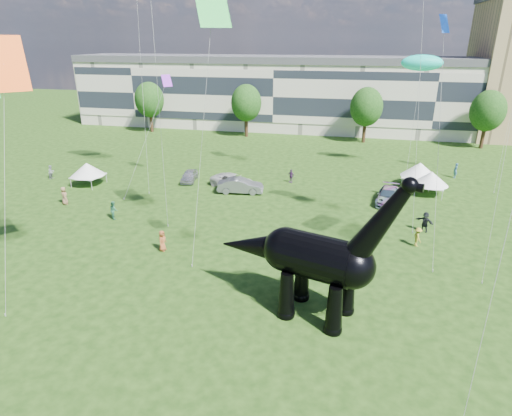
# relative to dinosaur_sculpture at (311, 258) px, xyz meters

# --- Properties ---
(ground) EXTENTS (220.00, 220.00, 0.00)m
(ground) POSITION_rel_dinosaur_sculpture_xyz_m (-4.54, -3.72, -3.81)
(ground) COLOR #16330C
(ground) RESTS_ON ground
(terrace_row) EXTENTS (78.00, 11.00, 12.00)m
(terrace_row) POSITION_rel_dinosaur_sculpture_xyz_m (-12.54, 58.28, 2.19)
(terrace_row) COLOR beige
(terrace_row) RESTS_ON ground
(tree_far_left) EXTENTS (5.20, 5.20, 9.44)m
(tree_far_left) POSITION_rel_dinosaur_sculpture_xyz_m (-34.54, 49.28, 2.48)
(tree_far_left) COLOR #382314
(tree_far_left) RESTS_ON ground
(tree_mid_left) EXTENTS (5.20, 5.20, 9.44)m
(tree_mid_left) POSITION_rel_dinosaur_sculpture_xyz_m (-16.54, 49.28, 2.48)
(tree_mid_left) COLOR #382314
(tree_mid_left) RESTS_ON ground
(tree_mid_right) EXTENTS (5.20, 5.20, 9.44)m
(tree_mid_right) POSITION_rel_dinosaur_sculpture_xyz_m (3.46, 49.28, 2.48)
(tree_mid_right) COLOR #382314
(tree_mid_right) RESTS_ON ground
(tree_far_right) EXTENTS (5.20, 5.20, 9.44)m
(tree_far_right) POSITION_rel_dinosaur_sculpture_xyz_m (21.46, 49.28, 2.48)
(tree_far_right) COLOR #382314
(tree_far_right) RESTS_ON ground
(dinosaur_sculpture) EXTENTS (12.26, 5.33, 10.09)m
(dinosaur_sculpture) POSITION_rel_dinosaur_sculpture_xyz_m (0.00, 0.00, 0.00)
(dinosaur_sculpture) COLOR black
(dinosaur_sculpture) RESTS_ON ground
(car_silver) EXTENTS (2.17, 4.18, 1.36)m
(car_silver) POSITION_rel_dinosaur_sculpture_xyz_m (-17.01, 23.18, -3.13)
(car_silver) COLOR #BCBDC1
(car_silver) RESTS_ON ground
(car_grey) EXTENTS (5.26, 2.44, 1.67)m
(car_grey) POSITION_rel_dinosaur_sculpture_xyz_m (-9.95, 20.60, -2.97)
(car_grey) COLOR slate
(car_grey) RESTS_ON ground
(car_white) EXTENTS (5.97, 4.36, 1.51)m
(car_white) POSITION_rel_dinosaur_sculpture_xyz_m (-11.30, 22.29, -3.05)
(car_white) COLOR silver
(car_white) RESTS_ON ground
(car_dark) EXTENTS (2.91, 5.54, 1.53)m
(car_dark) POSITION_rel_dinosaur_sculpture_xyz_m (5.94, 21.16, -3.04)
(car_dark) COLOR #595960
(car_dark) RESTS_ON ground
(gazebo_near) EXTENTS (4.43, 4.43, 2.63)m
(gazebo_near) POSITION_rel_dinosaur_sculpture_xyz_m (10.50, 24.82, -1.96)
(gazebo_near) COLOR white
(gazebo_near) RESTS_ON ground
(gazebo_far) EXTENTS (5.10, 5.10, 2.85)m
(gazebo_far) POSITION_rel_dinosaur_sculpture_xyz_m (9.59, 27.48, -1.81)
(gazebo_far) COLOR white
(gazebo_far) RESTS_ON ground
(gazebo_left) EXTENTS (4.06, 4.06, 2.67)m
(gazebo_left) POSITION_rel_dinosaur_sculpture_xyz_m (-28.06, 19.28, -1.94)
(gazebo_left) COLOR white
(gazebo_left) RESTS_ON ground
(visitors) EXTENTS (48.93, 43.94, 1.89)m
(visitors) POSITION_rel_dinosaur_sculpture_xyz_m (-6.36, 10.88, -2.92)
(visitors) COLOR #552B62
(visitors) RESTS_ON ground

